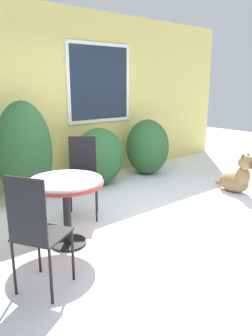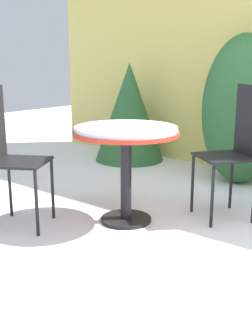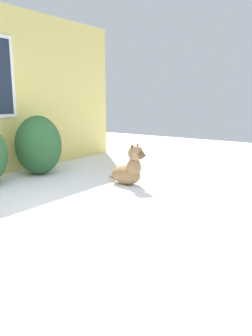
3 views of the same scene
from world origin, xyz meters
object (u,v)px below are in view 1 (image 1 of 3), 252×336
object	(u,v)px
patio_table	(66,190)
dog	(237,178)
patio_chair_near_table	(83,173)
patio_chair_far_side	(36,230)

from	to	relation	value
patio_table	dog	xyz separation A→B (m)	(2.98, -0.23, -0.38)
patio_table	patio_chair_near_table	world-z (taller)	patio_chair_near_table
patio_chair_far_side	dog	bearing A→B (deg)	-114.00
patio_chair_near_table	dog	bearing A→B (deg)	16.74
patio_table	patio_chair_far_side	size ratio (longest dim) A/B	0.77
dog	patio_chair_near_table	bearing A→B (deg)	166.18
patio_chair_near_table	patio_chair_far_side	bearing A→B (deg)	-99.38
patio_chair_far_side	dog	xyz separation A→B (m)	(3.60, 0.37, -0.33)
patio_table	dog	bearing A→B (deg)	-4.34
patio_chair_near_table	dog	distance (m)	2.55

